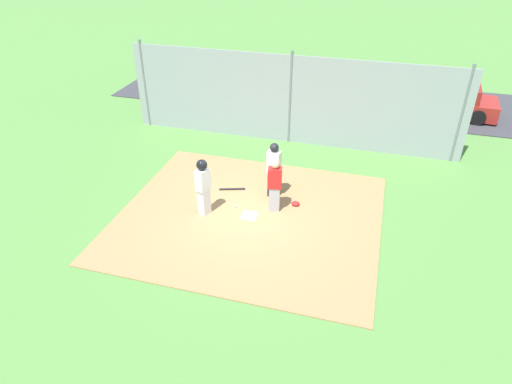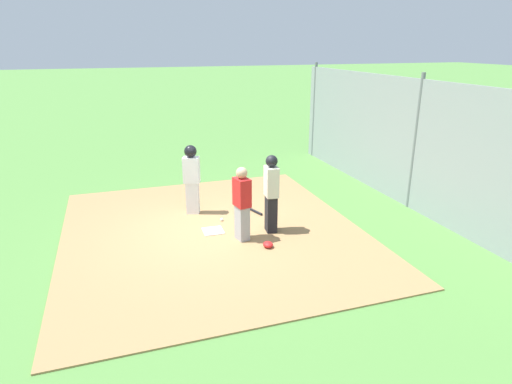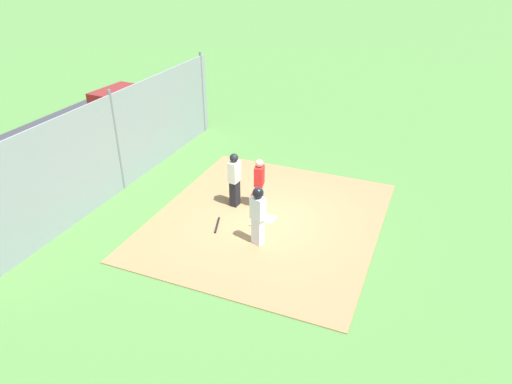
{
  "view_description": "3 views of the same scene",
  "coord_description": "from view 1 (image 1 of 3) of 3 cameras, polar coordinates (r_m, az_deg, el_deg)",
  "views": [
    {
      "loc": [
        -3.04,
        9.98,
        7.29
      ],
      "look_at": [
        -0.16,
        -0.12,
        0.78
      ],
      "focal_mm": 31.73,
      "sensor_mm": 36.0,
      "label": 1
    },
    {
      "loc": [
        -8.74,
        1.9,
        4.01
      ],
      "look_at": [
        -0.33,
        -0.9,
        0.96
      ],
      "focal_mm": 30.63,
      "sensor_mm": 36.0,
      "label": 2
    },
    {
      "loc": [
        10.93,
        4.15,
        7.32
      ],
      "look_at": [
        -0.14,
        -0.42,
        0.78
      ],
      "focal_mm": 32.63,
      "sensor_mm": 36.0,
      "label": 3
    }
  ],
  "objects": [
    {
      "name": "ground_plane",
      "position": [
        12.73,
        -0.85,
        -3.15
      ],
      "size": [
        140.0,
        140.0,
        0.0
      ],
      "primitive_type": "plane",
      "color": "#51843D"
    },
    {
      "name": "dirt_infield",
      "position": [
        12.72,
        -0.85,
        -3.09
      ],
      "size": [
        7.2,
        6.4,
        0.03
      ],
      "primitive_type": "cube",
      "color": "#9E774C",
      "rests_on": "ground_plane"
    },
    {
      "name": "home_plate",
      "position": [
        12.71,
        -0.85,
        -3.0
      ],
      "size": [
        0.45,
        0.45,
        0.02
      ],
      "primitive_type": "cube",
      "rotation": [
        0.0,
        0.0,
        -0.03
      ],
      "color": "white",
      "rests_on": "dirt_infield"
    },
    {
      "name": "catcher",
      "position": [
        12.55,
        2.37,
        0.89
      ],
      "size": [
        0.42,
        0.33,
        1.59
      ],
      "rotation": [
        0.0,
        0.0,
        1.76
      ],
      "color": "#9E9EA3",
      "rests_on": "dirt_infield"
    },
    {
      "name": "umpire",
      "position": [
        13.16,
        2.26,
        2.91
      ],
      "size": [
        0.4,
        0.3,
        1.74
      ],
      "rotation": [
        0.0,
        0.0,
        1.47
      ],
      "color": "black",
      "rests_on": "dirt_infield"
    },
    {
      "name": "runner",
      "position": [
        12.39,
        -6.69,
        1.08
      ],
      "size": [
        0.38,
        0.45,
        1.7
      ],
      "rotation": [
        0.0,
        0.0,
        2.79
      ],
      "color": "silver",
      "rests_on": "dirt_infield"
    },
    {
      "name": "baseball_bat",
      "position": [
        13.9,
        -3.02,
        0.39
      ],
      "size": [
        0.77,
        0.31,
        0.06
      ],
      "primitive_type": "cylinder",
      "rotation": [
        0.0,
        1.57,
        3.46
      ],
      "color": "black",
      "rests_on": "dirt_infield"
    },
    {
      "name": "catcher_mask",
      "position": [
        13.18,
        5.01,
        -1.46
      ],
      "size": [
        0.24,
        0.2,
        0.12
      ],
      "primitive_type": "ellipsoid",
      "color": "red",
      "rests_on": "dirt_infield"
    },
    {
      "name": "baseball",
      "position": [
        13.08,
        -2.6,
        -1.76
      ],
      "size": [
        0.07,
        0.07,
        0.07
      ],
      "primitive_type": "sphere",
      "color": "white",
      "rests_on": "dirt_infield"
    },
    {
      "name": "backstop_fence",
      "position": [
        16.44,
        4.33,
        11.46
      ],
      "size": [
        12.0,
        0.1,
        3.35
      ],
      "color": "#93999E",
      "rests_on": "ground_plane"
    },
    {
      "name": "parking_lot",
      "position": [
        21.71,
        7.08,
        11.99
      ],
      "size": [
        18.0,
        5.2,
        0.04
      ],
      "primitive_type": "cube",
      "color": "#38383D",
      "rests_on": "ground_plane"
    },
    {
      "name": "parked_car_red",
      "position": [
        20.83,
        22.66,
        10.66
      ],
      "size": [
        4.31,
        2.11,
        1.28
      ],
      "rotation": [
        0.0,
        0.0,
        -0.07
      ],
      "color": "maroon",
      "rests_on": "parking_lot"
    },
    {
      "name": "parked_car_green",
      "position": [
        21.42,
        0.35,
        13.64
      ],
      "size": [
        4.42,
        2.4,
        1.28
      ],
      "rotation": [
        0.0,
        0.0,
        -0.16
      ],
      "color": "#235B38",
      "rests_on": "parking_lot"
    },
    {
      "name": "parked_car_dark",
      "position": [
        23.31,
        -7.18,
        14.92
      ],
      "size": [
        4.26,
        2.0,
        1.28
      ],
      "rotation": [
        0.0,
        0.0,
        3.11
      ],
      "color": "black",
      "rests_on": "parking_lot"
    }
  ]
}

